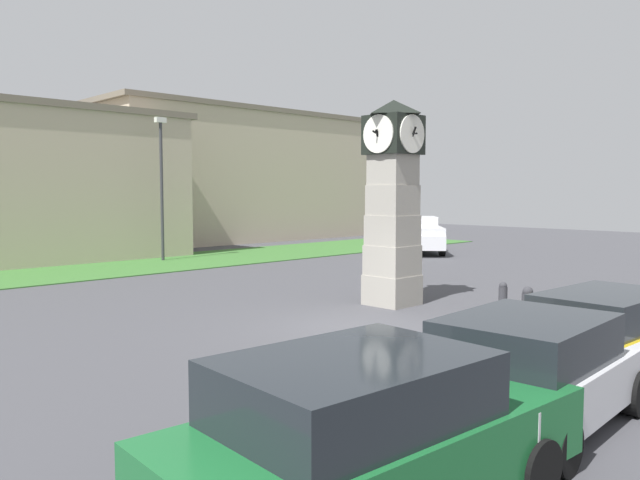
% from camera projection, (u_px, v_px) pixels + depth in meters
% --- Properties ---
extents(ground_plane, '(82.65, 82.65, 0.00)m').
position_uv_depth(ground_plane, '(363.00, 329.00, 14.30)').
color(ground_plane, '#424247').
extents(clock_tower, '(1.67, 1.58, 5.67)m').
position_uv_depth(clock_tower, '(393.00, 200.00, 17.26)').
color(clock_tower, '#9A958B').
rests_on(clock_tower, ground_plane).
extents(bollard_near_tower, '(0.26, 0.26, 1.03)m').
position_uv_depth(bollard_near_tower, '(527.00, 309.00, 14.03)').
color(bollard_near_tower, '#333338').
rests_on(bollard_near_tower, ground_plane).
extents(bollard_mid_row, '(0.21, 0.21, 0.99)m').
position_uv_depth(bollard_mid_row, '(503.00, 302.00, 15.06)').
color(bollard_mid_row, '#333338').
rests_on(bollard_mid_row, ground_plane).
extents(car_navy_sedan, '(4.65, 2.27, 1.61)m').
position_uv_depth(car_navy_sedan, '(371.00, 432.00, 6.06)').
color(car_navy_sedan, '#19602D').
rests_on(car_navy_sedan, ground_plane).
extents(car_near_tower, '(4.21, 2.15, 1.52)m').
position_uv_depth(car_near_tower, '(533.00, 370.00, 8.34)').
color(car_near_tower, silver).
rests_on(car_near_tower, ground_plane).
extents(car_by_building, '(4.62, 2.01, 1.49)m').
position_uv_depth(car_by_building, '(612.00, 333.00, 10.58)').
color(car_by_building, gold).
rests_on(car_by_building, ground_plane).
extents(pickup_truck, '(5.43, 5.20, 1.85)m').
position_uv_depth(pickup_truck, '(418.00, 235.00, 32.38)').
color(pickup_truck, silver).
rests_on(pickup_truck, ground_plane).
extents(street_lamp_far_side, '(0.50, 0.24, 6.51)m').
position_uv_depth(street_lamp_far_side, '(161.00, 179.00, 28.26)').
color(street_lamp_far_side, '#333338').
rests_on(street_lamp_far_side, ground_plane).
extents(storefront_low_left, '(20.33, 8.36, 8.43)m').
position_uv_depth(storefront_low_left, '(239.00, 176.00, 41.99)').
color(storefront_low_left, '#B7A88E').
rests_on(storefront_low_left, ground_plane).
extents(grass_verge_far, '(49.59, 6.33, 0.04)m').
position_uv_depth(grass_verge_far, '(61.00, 272.00, 24.51)').
color(grass_verge_far, '#386B2D').
rests_on(grass_verge_far, ground_plane).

